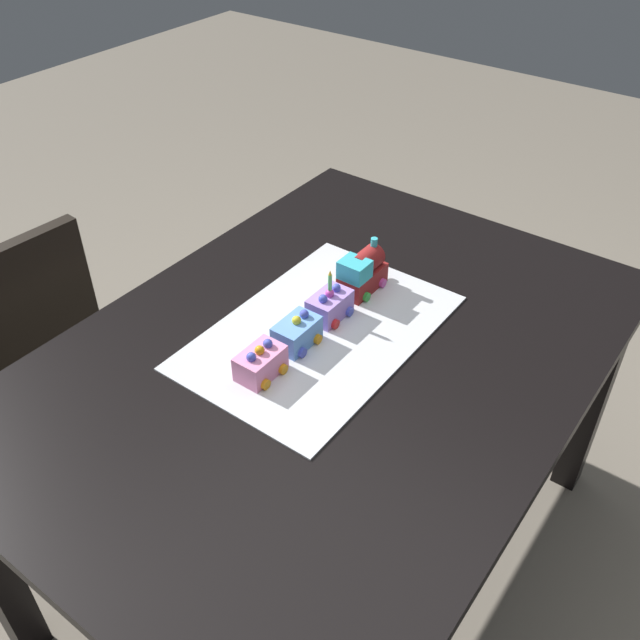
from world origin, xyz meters
The scene contains 9 objects.
ground_plane centered at (0.00, 0.00, 0.00)m, with size 8.00×8.00×0.00m, color gray.
dining_table centered at (0.00, 0.00, 0.63)m, with size 1.40×1.00×0.74m.
chair centered at (0.27, -0.83, 0.47)m, with size 0.43×0.43×0.86m.
cake_board centered at (-0.04, -0.05, 0.74)m, with size 0.60×0.40×0.00m, color silver.
cake_locomotive centered at (-0.22, -0.06, 0.79)m, with size 0.14×0.08×0.12m.
cake_car_tanker_lavender centered at (-0.09, -0.06, 0.77)m, with size 0.10×0.08×0.07m.
cake_car_gondola_sky_blue centered at (0.03, -0.06, 0.77)m, with size 0.10×0.08×0.07m.
cake_car_flatbed_bubblegum centered at (0.14, -0.06, 0.77)m, with size 0.10×0.08×0.07m.
birthday_candle centered at (-0.09, -0.06, 0.84)m, with size 0.01×0.01×0.05m.
Camera 1 is at (0.90, 0.64, 1.70)m, focal length 38.80 mm.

